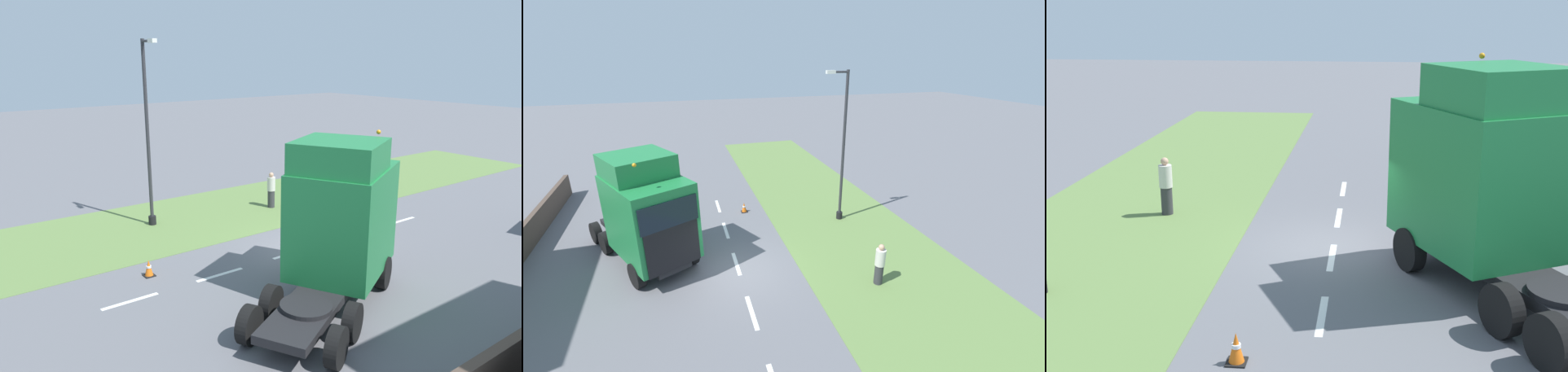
{
  "view_description": "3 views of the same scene",
  "coord_description": "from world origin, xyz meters",
  "views": [
    {
      "loc": [
        13.54,
        -12.33,
        7.22
      ],
      "look_at": [
        -2.3,
        -0.44,
        2.1
      ],
      "focal_mm": 35.0,
      "sensor_mm": 36.0,
      "label": 1
    },
    {
      "loc": [
        1.82,
        12.3,
        8.54
      ],
      "look_at": [
        -2.44,
        -1.57,
        3.03
      ],
      "focal_mm": 24.0,
      "sensor_mm": 36.0,
      "label": 2
    },
    {
      "loc": [
        0.89,
        -15.91,
        6.04
      ],
      "look_at": [
        -0.52,
        -1.7,
        2.11
      ],
      "focal_mm": 45.0,
      "sensor_mm": 36.0,
      "label": 3
    }
  ],
  "objects": [
    {
      "name": "lane_markings",
      "position": [
        0.0,
        -0.7,
        0.0
      ],
      "size": [
        0.16,
        14.6,
        0.0
      ],
      "color": "white",
      "rests_on": "ground"
    },
    {
      "name": "pedestrian",
      "position": [
        -5.14,
        2.32,
        0.86
      ],
      "size": [
        0.39,
        0.39,
        1.75
      ],
      "color": "#333338",
      "rests_on": "ground"
    },
    {
      "name": "ground_plane",
      "position": [
        0.0,
        0.0,
        0.0
      ],
      "size": [
        120.0,
        120.0,
        0.0
      ],
      "primitive_type": "plane",
      "color": "slate",
      "rests_on": "ground"
    },
    {
      "name": "lamp_post",
      "position": [
        -6.14,
        -3.44,
        3.64
      ],
      "size": [
        1.28,
        0.33,
        7.86
      ],
      "color": "black",
      "rests_on": "ground"
    },
    {
      "name": "traffic_cone_lead",
      "position": [
        -1.35,
        -5.86,
        0.28
      ],
      "size": [
        0.36,
        0.36,
        0.58
      ],
      "color": "black",
      "rests_on": "ground"
    },
    {
      "name": "lorry_cab",
      "position": [
        3.39,
        -1.74,
        2.44
      ],
      "size": [
        5.13,
        6.75,
        5.02
      ],
      "rotation": [
        0.0,
        0.0,
        0.47
      ],
      "color": "black",
      "rests_on": "ground"
    },
    {
      "name": "grass_verge",
      "position": [
        -6.0,
        0.0,
        0.01
      ],
      "size": [
        7.0,
        44.0,
        0.01
      ],
      "color": "#607F42",
      "rests_on": "ground"
    }
  ]
}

